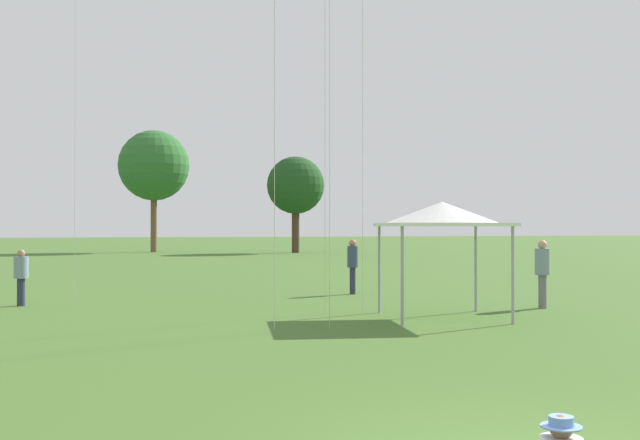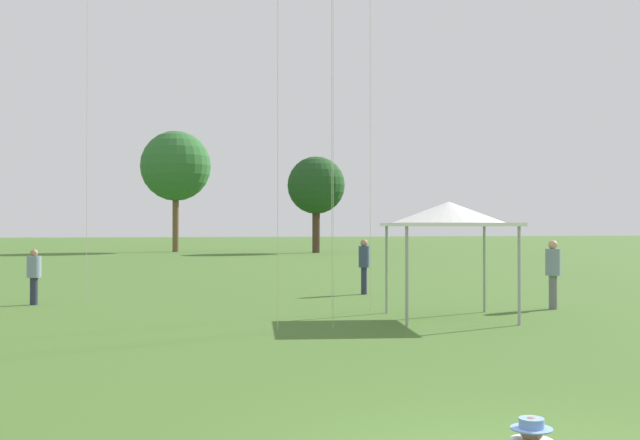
{
  "view_description": "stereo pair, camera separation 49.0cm",
  "coord_description": "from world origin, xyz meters",
  "px_view_note": "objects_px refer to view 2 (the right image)",
  "views": [
    {
      "loc": [
        -3.51,
        -5.97,
        2.2
      ],
      "look_at": [
        0.02,
        7.43,
        2.32
      ],
      "focal_mm": 42.0,
      "sensor_mm": 36.0,
      "label": 1
    },
    {
      "loc": [
        -3.04,
        -6.09,
        2.2
      ],
      "look_at": [
        0.02,
        7.43,
        2.32
      ],
      "focal_mm": 42.0,
      "sensor_mm": 36.0,
      "label": 2
    }
  ],
  "objects_px": {
    "person_standing_1": "(364,261)",
    "distant_tree_1": "(316,186)",
    "person_standing_3": "(553,268)",
    "canopy_tent": "(448,215)",
    "person_standing_0": "(34,272)",
    "distant_tree_2": "(176,166)"
  },
  "relations": [
    {
      "from": "person_standing_1",
      "to": "person_standing_3",
      "type": "relative_size",
      "value": 0.97
    },
    {
      "from": "person_standing_1",
      "to": "canopy_tent",
      "type": "bearing_deg",
      "value": -122.09
    },
    {
      "from": "distant_tree_2",
      "to": "person_standing_0",
      "type": "bearing_deg",
      "value": -96.87
    },
    {
      "from": "person_standing_0",
      "to": "person_standing_1",
      "type": "relative_size",
      "value": 0.88
    },
    {
      "from": "person_standing_3",
      "to": "distant_tree_1",
      "type": "xyz_separation_m",
      "value": [
        2.99,
        42.9,
        4.51
      ]
    },
    {
      "from": "person_standing_0",
      "to": "distant_tree_2",
      "type": "distance_m",
      "value": 44.37
    },
    {
      "from": "person_standing_0",
      "to": "canopy_tent",
      "type": "height_order",
      "value": "canopy_tent"
    },
    {
      "from": "person_standing_3",
      "to": "canopy_tent",
      "type": "xyz_separation_m",
      "value": [
        -3.51,
        -1.33,
        1.39
      ]
    },
    {
      "from": "person_standing_3",
      "to": "distant_tree_2",
      "type": "relative_size",
      "value": 0.17
    },
    {
      "from": "canopy_tent",
      "to": "distant_tree_2",
      "type": "xyz_separation_m",
      "value": [
        -4.88,
        49.11,
        4.93
      ]
    },
    {
      "from": "person_standing_3",
      "to": "canopy_tent",
      "type": "height_order",
      "value": "canopy_tent"
    },
    {
      "from": "person_standing_1",
      "to": "canopy_tent",
      "type": "xyz_separation_m",
      "value": [
        0.19,
        -6.62,
        1.41
      ]
    },
    {
      "from": "person_standing_0",
      "to": "person_standing_1",
      "type": "distance_m",
      "value": 10.0
    },
    {
      "from": "person_standing_1",
      "to": "distant_tree_1",
      "type": "xyz_separation_m",
      "value": [
        6.69,
        37.6,
        4.53
      ]
    },
    {
      "from": "person_standing_3",
      "to": "distant_tree_2",
      "type": "bearing_deg",
      "value": 102.05
    },
    {
      "from": "distant_tree_1",
      "to": "person_standing_1",
      "type": "bearing_deg",
      "value": -100.09
    },
    {
      "from": "canopy_tent",
      "to": "distant_tree_2",
      "type": "distance_m",
      "value": 49.6
    },
    {
      "from": "canopy_tent",
      "to": "distant_tree_2",
      "type": "relative_size",
      "value": 0.3
    },
    {
      "from": "canopy_tent",
      "to": "distant_tree_1",
      "type": "distance_m",
      "value": 44.81
    },
    {
      "from": "person_standing_0",
      "to": "person_standing_3",
      "type": "bearing_deg",
      "value": 81.24
    },
    {
      "from": "person_standing_0",
      "to": "canopy_tent",
      "type": "bearing_deg",
      "value": 69.74
    },
    {
      "from": "person_standing_0",
      "to": "distant_tree_1",
      "type": "xyz_separation_m",
      "value": [
        16.63,
        38.69,
        4.68
      ]
    }
  ]
}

